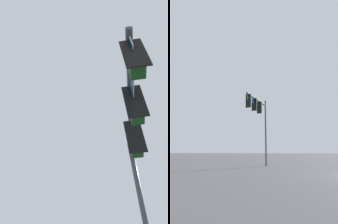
{
  "view_description": "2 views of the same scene",
  "coord_description": "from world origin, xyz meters",
  "views": [
    {
      "loc": [
        0.78,
        -9.36,
        1.61
      ],
      "look_at": [
        -2.22,
        -9.51,
        5.09
      ],
      "focal_mm": 35.0,
      "sensor_mm": 36.0,
      "label": 1
    },
    {
      "loc": [
        13.2,
        -3.22,
        1.5
      ],
      "look_at": [
        -1.88,
        -7.95,
        5.13
      ],
      "focal_mm": 28.0,
      "sensor_mm": 36.0,
      "label": 2
    }
  ],
  "objects": [
    {
      "name": "signal_pole_near",
      "position": [
        -3.76,
        -8.11,
        5.69
      ],
      "size": [
        5.02,
        0.84,
        7.4
      ],
      "color": "#47474C",
      "rests_on": "ground_plane"
    }
  ]
}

